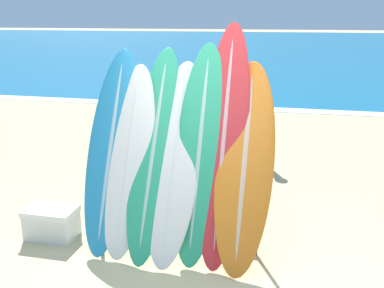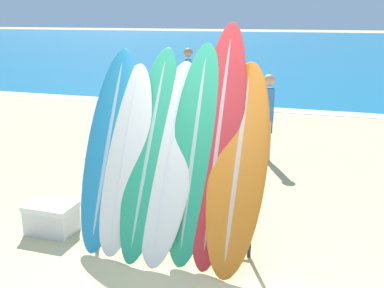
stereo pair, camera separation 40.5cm
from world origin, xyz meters
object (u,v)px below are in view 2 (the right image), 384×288
Objects in this scene: surfboard_rack at (170,203)px; surfboard_slot_4 at (194,151)px; surfboard_slot_2 at (150,150)px; surfboard_slot_3 at (170,159)px; person_far_right at (220,116)px; person_near_water at (268,114)px; cooler_box at (51,218)px; surfboard_slot_0 at (109,147)px; surfboard_slot_6 at (238,165)px; surfboard_slot_5 at (218,142)px; person_mid_beach at (232,84)px; surfboard_slot_1 at (125,157)px; person_far_left at (188,79)px.

surfboard_rack is 0.66m from surfboard_slot_4.
surfboard_slot_3 is at bearing -9.17° from surfboard_slot_2.
person_far_right is at bearing 92.11° from surfboard_rack.
person_near_water reaches higher than cooler_box.
surfboard_rack is at bearing -3.07° from surfboard_slot_0.
surfboard_slot_4 is (0.26, 0.06, 0.60)m from surfboard_rack.
surfboard_slot_3 is at bearing -169.77° from surfboard_slot_4.
surfboard_slot_5 is at bearing 157.47° from surfboard_slot_6.
person_far_right is (-0.35, 2.51, -0.17)m from surfboard_slot_4.
surfboard_slot_0 is at bearing 169.79° from person_mid_beach.
surfboard_slot_2 is 1.41× the size of person_near_water.
surfboard_slot_2 is 0.89× the size of surfboard_slot_5.
surfboard_slot_5 is 1.60× the size of person_near_water.
person_near_water is at bearing -109.70° from person_far_right.
surfboard_slot_3 is at bearing 144.36° from person_near_water.
person_mid_beach is (-0.67, 5.91, -0.06)m from surfboard_slot_3.
surfboard_slot_5 is at bearing -178.18° from person_mid_beach.
surfboard_rack is 0.75× the size of surfboard_slot_5.
surfboard_slot_1 is 5.93m from person_mid_beach.
surfboard_slot_6 is at bearing -0.91° from surfboard_slot_0.
surfboard_rack reaches higher than cooler_box.
surfboard_slot_3 is 1.67m from cooler_box.
surfboard_slot_0 reaches higher than surfboard_slot_6.
person_far_left is at bearing 110.82° from surfboard_slot_5.
surfboard_slot_4 reaches higher than surfboard_rack.
surfboard_slot_6 is at bearing 1.23° from surfboard_rack.
surfboard_slot_2 is 0.76m from surfboard_slot_5.
person_mid_beach is (0.07, 5.88, -0.12)m from surfboard_slot_0.
surfboard_slot_1 reaches higher than person_far_right.
surfboard_rack is at bearing 176.88° from person_far_left.
person_mid_beach is 1.35m from person_far_left.
surfboard_slot_6 is at bearing 0.97° from surfboard_slot_1.
cooler_box is at bearing 164.52° from person_far_left.
person_near_water is at bearing 93.33° from surfboard_slot_6.
surfboard_slot_5 is (0.50, 0.11, 0.71)m from surfboard_rack.
surfboard_slot_0 reaches higher than surfboard_slot_1.
surfboard_slot_1 is at bearing 8.57° from cooler_box.
cooler_box is at bearing -173.18° from surfboard_slot_4.
surfboard_slot_2 is at bearing 174.99° from person_far_left.
person_near_water is 0.88× the size of person_mid_beach.
surfboard_slot_1 is (-0.51, -0.01, 0.48)m from surfboard_rack.
surfboard_slot_2 is 1.50m from cooler_box.
surfboard_rack is at bearing -119.75° from surfboard_slot_3.
surfboard_slot_0 is 0.88× the size of surfboard_slot_5.
surfboard_rack is at bearing 5.75° from cooler_box.
surfboard_slot_2 is at bearing 140.16° from person_near_water.
surfboard_slot_5 is (0.25, 0.06, 0.11)m from surfboard_slot_4.
surfboard_slot_4 reaches higher than surfboard_slot_2.
surfboard_slot_4 is 1.09× the size of surfboard_slot_6.
person_mid_beach is (-1.17, 5.81, -0.27)m from surfboard_slot_5.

